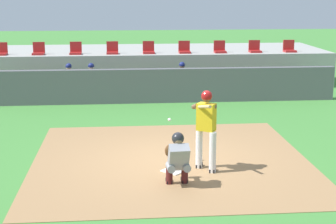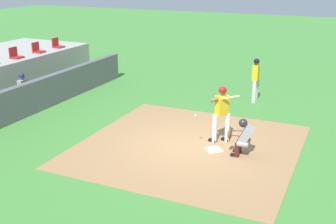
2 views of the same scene
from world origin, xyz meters
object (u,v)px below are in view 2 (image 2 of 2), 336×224
object	(u,v)px
catcher_crouched	(242,136)
dugout_player_2	(26,89)
on_deck_batter	(256,77)
stadium_seat_8	(57,45)
home_plate	(214,150)
stadium_seat_7	(38,50)
stadium_seat_6	(15,55)
batter_at_plate	(221,111)

from	to	relation	value
catcher_crouched	dugout_player_2	distance (m)	9.05
on_deck_batter	stadium_seat_8	size ratio (longest dim) A/B	3.72
home_plate	stadium_seat_7	distance (m)	11.17
stadium_seat_6	stadium_seat_8	bearing A→B (deg)	0.00
batter_at_plate	stadium_seat_7	size ratio (longest dim) A/B	3.76
batter_at_plate	dugout_player_2	world-z (taller)	batter_at_plate
home_plate	batter_at_plate	world-z (taller)	batter_at_plate
batter_at_plate	stadium_seat_8	bearing A→B (deg)	63.41
home_plate	dugout_player_2	world-z (taller)	dugout_player_2
stadium_seat_7	batter_at_plate	bearing A→B (deg)	-109.72
stadium_seat_6	dugout_player_2	bearing A→B (deg)	-130.88
on_deck_batter	stadium_seat_8	bearing A→B (deg)	87.45
stadium_seat_6	stadium_seat_7	world-z (taller)	same
stadium_seat_6	stadium_seat_8	distance (m)	2.89
dugout_player_2	stadium_seat_6	bearing A→B (deg)	49.12
stadium_seat_6	stadium_seat_7	xyz separation A→B (m)	(1.44, 0.00, 0.00)
home_plate	dugout_player_2	distance (m)	8.25
stadium_seat_6	on_deck_batter	bearing A→B (deg)	-76.46
batter_at_plate	on_deck_batter	xyz separation A→B (m)	(4.63, 0.04, -0.02)
catcher_crouched	stadium_seat_8	world-z (taller)	stadium_seat_8
stadium_seat_6	stadium_seat_8	xyz separation A→B (m)	(2.89, 0.00, 0.00)
dugout_player_2	stadium_seat_8	distance (m)	5.15
home_plate	batter_at_plate	bearing A→B (deg)	1.56
batter_at_plate	catcher_crouched	bearing A→B (deg)	-129.79
home_plate	batter_at_plate	size ratio (longest dim) A/B	0.24
batter_at_plate	dugout_player_2	bearing A→B (deg)	86.93
stadium_seat_8	catcher_crouched	bearing A→B (deg)	-117.76
dugout_player_2	batter_at_plate	bearing A→B (deg)	-93.07
stadium_seat_7	dugout_player_2	bearing A→B (deg)	-147.60
home_plate	catcher_crouched	xyz separation A→B (m)	(-0.02, -0.83, 0.59)
catcher_crouched	stadium_seat_6	size ratio (longest dim) A/B	3.73
on_deck_batter	catcher_crouched	bearing A→B (deg)	-170.53
batter_at_plate	on_deck_batter	distance (m)	4.63
on_deck_batter	stadium_seat_7	size ratio (longest dim) A/B	3.72
home_plate	on_deck_batter	world-z (taller)	on_deck_batter
on_deck_batter	stadium_seat_6	world-z (taller)	stadium_seat_6
home_plate	stadium_seat_7	xyz separation A→B (m)	(4.33, 10.18, 1.51)
catcher_crouched	stadium_seat_7	world-z (taller)	stadium_seat_7
home_plate	stadium_seat_8	xyz separation A→B (m)	(5.78, 10.18, 1.51)
on_deck_batter	stadium_seat_7	world-z (taller)	stadium_seat_7
stadium_seat_7	stadium_seat_8	bearing A→B (deg)	0.00
stadium_seat_6	batter_at_plate	bearing A→B (deg)	-102.20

